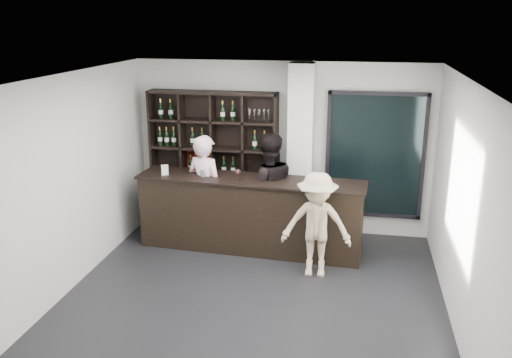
% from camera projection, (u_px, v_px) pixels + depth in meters
% --- Properties ---
extents(floor, '(5.00, 5.50, 0.01)m').
position_uv_depth(floor, '(250.00, 306.00, 7.02)').
color(floor, black).
rests_on(floor, ground).
extents(wine_shelf, '(2.20, 0.35, 2.40)m').
position_uv_depth(wine_shelf, '(214.00, 161.00, 9.29)').
color(wine_shelf, black).
rests_on(wine_shelf, floor).
extents(structural_column, '(0.40, 0.40, 2.90)m').
position_uv_depth(structural_column, '(300.00, 153.00, 8.86)').
color(structural_column, silver).
rests_on(structural_column, floor).
extents(glass_panel, '(1.60, 0.08, 2.10)m').
position_uv_depth(glass_panel, '(375.00, 156.00, 8.86)').
color(glass_panel, black).
rests_on(glass_panel, floor).
extents(tasting_counter, '(3.58, 0.74, 1.18)m').
position_uv_depth(tasting_counter, '(250.00, 214.00, 8.56)').
color(tasting_counter, black).
rests_on(tasting_counter, floor).
extents(taster_pink, '(0.78, 0.66, 1.82)m').
position_uv_depth(taster_pink, '(206.00, 190.00, 8.69)').
color(taster_pink, '#F3C4D0').
rests_on(taster_pink, floor).
extents(taster_black, '(1.10, 0.98, 1.87)m').
position_uv_depth(taster_black, '(268.00, 191.00, 8.60)').
color(taster_black, black).
rests_on(taster_black, floor).
extents(customer, '(1.00, 0.59, 1.53)m').
position_uv_depth(customer, '(316.00, 225.00, 7.65)').
color(customer, tan).
rests_on(customer, floor).
extents(wine_glass, '(0.09, 0.09, 0.19)m').
position_uv_depth(wine_glass, '(238.00, 174.00, 8.30)').
color(wine_glass, white).
rests_on(wine_glass, tasting_counter).
extents(spit_cup, '(0.11, 0.11, 0.11)m').
position_uv_depth(spit_cup, '(203.00, 173.00, 8.48)').
color(spit_cup, '#97AEB9').
rests_on(spit_cup, tasting_counter).
extents(napkin_stack, '(0.17, 0.17, 0.02)m').
position_uv_depth(napkin_stack, '(324.00, 180.00, 8.27)').
color(napkin_stack, white).
rests_on(napkin_stack, tasting_counter).
extents(card_stand, '(0.12, 0.09, 0.16)m').
position_uv_depth(card_stand, '(165.00, 170.00, 8.56)').
color(card_stand, white).
rests_on(card_stand, tasting_counter).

